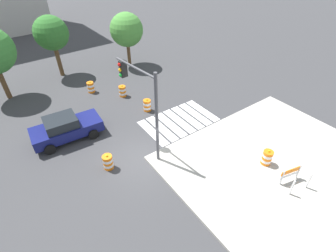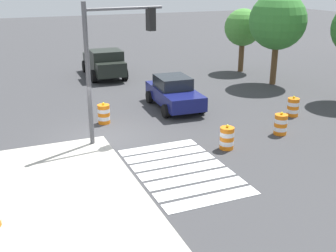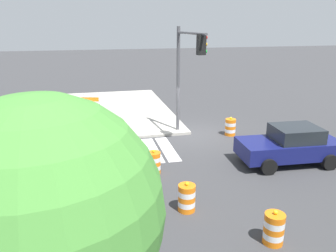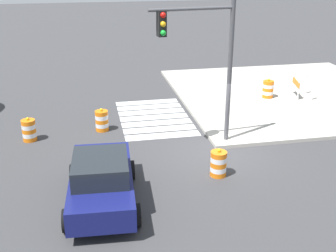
% 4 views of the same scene
% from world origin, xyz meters
% --- Properties ---
extents(ground_plane, '(120.00, 120.00, 0.00)m').
position_xyz_m(ground_plane, '(0.00, 0.00, 0.00)').
color(ground_plane, '#38383A').
extents(crosswalk_stripes, '(5.10, 3.20, 0.02)m').
position_xyz_m(crosswalk_stripes, '(4.00, 1.80, 0.01)').
color(crosswalk_stripes, silver).
rests_on(crosswalk_stripes, ground).
extents(sports_car, '(4.40, 2.34, 1.63)m').
position_xyz_m(sports_car, '(-3.03, 4.57, 0.81)').
color(sports_car, navy).
rests_on(sports_car, ground).
extents(pickup_truck, '(5.23, 2.52, 1.92)m').
position_xyz_m(pickup_truck, '(-11.38, 3.08, 0.97)').
color(pickup_truck, black).
rests_on(pickup_truck, ground).
extents(traffic_barrel_near_corner, '(0.56, 0.56, 1.02)m').
position_xyz_m(traffic_barrel_near_corner, '(2.89, 4.28, 0.45)').
color(traffic_barrel_near_corner, orange).
rests_on(traffic_barrel_near_corner, ground).
extents(traffic_barrel_crosswalk_end, '(0.56, 0.56, 1.02)m').
position_xyz_m(traffic_barrel_crosswalk_end, '(0.52, 9.40, 0.45)').
color(traffic_barrel_crosswalk_end, orange).
rests_on(traffic_barrel_crosswalk_end, ground).
extents(traffic_barrel_median_near, '(0.56, 0.56, 1.02)m').
position_xyz_m(traffic_barrel_median_near, '(2.37, 7.26, 0.45)').
color(traffic_barrel_median_near, orange).
rests_on(traffic_barrel_median_near, ground).
extents(traffic_barrel_median_far, '(0.56, 0.56, 1.02)m').
position_xyz_m(traffic_barrel_median_far, '(-2.02, 0.56, 0.45)').
color(traffic_barrel_median_far, orange).
rests_on(traffic_barrel_median_far, ground).
extents(traffic_light_pole, '(0.70, 3.27, 5.50)m').
position_xyz_m(traffic_light_pole, '(0.45, 0.53, 3.91)').
color(traffic_light_pole, '#4C4C51').
rests_on(traffic_light_pole, sidewalk_corner).
extents(street_tree_streetside_mid, '(3.49, 3.49, 5.69)m').
position_xyz_m(street_tree_streetside_mid, '(-5.29, 12.46, 3.92)').
color(street_tree_streetside_mid, brown).
rests_on(street_tree_streetside_mid, ground).
extents(street_tree_streetside_far, '(2.59, 2.59, 4.42)m').
position_xyz_m(street_tree_streetside_far, '(-9.37, 12.63, 3.10)').
color(street_tree_streetside_far, brown).
rests_on(street_tree_streetside_far, ground).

